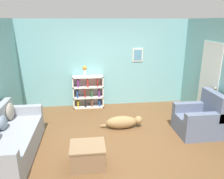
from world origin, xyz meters
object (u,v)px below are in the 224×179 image
Objects in this scene: couch at (9,141)px; coffee_table at (88,155)px; dog at (123,122)px; bookshelf at (88,92)px; recliner_chair at (200,119)px; vase at (85,70)px.

couch is 1.58m from coffee_table.
bookshelf is at bearing 118.10° from dog.
coffee_table is 0.60× the size of dog.
couch is at bearing -123.07° from bookshelf.
couch is at bearing -159.72° from dog.
couch is at bearing 161.80° from coffee_table.
bookshelf is at bearing 88.78° from coffee_table.
couch is 3.27× the size of coffee_table.
couch reaches higher than coffee_table.
bookshelf is 0.98× the size of recliner_chair.
bookshelf reaches higher than couch.
dog is (0.87, 1.37, -0.07)m from coffee_table.
vase reaches higher than bookshelf.
couch reaches higher than dog.
coffee_table is (1.50, -0.49, -0.10)m from couch.
coffee_table is 2.01× the size of vase.
recliner_chair is 1.59× the size of coffee_table.
recliner_chair is 1.79m from dog.
recliner_chair is at bearing -15.05° from dog.
recliner_chair reaches higher than dog.
recliner_chair is at bearing 19.26° from coffee_table.
dog is (-1.72, 0.46, -0.19)m from recliner_chair.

